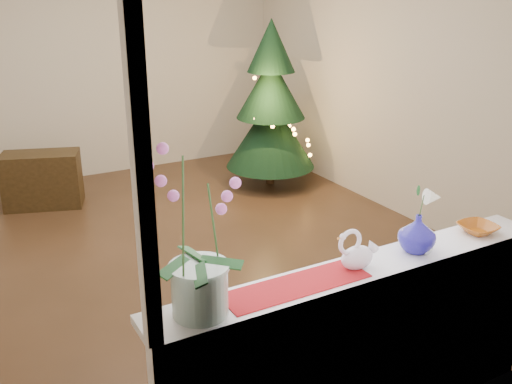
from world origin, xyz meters
TOP-DOWN VIEW (x-y plane):
  - ground at (0.00, 0.00)m, footprint 5.00×5.00m
  - wall_back at (0.00, 2.50)m, footprint 4.50×0.10m
  - wall_front at (0.00, -2.50)m, footprint 4.50×0.10m
  - wall_right at (2.25, 0.00)m, footprint 0.10×5.00m
  - window_apron at (0.00, -2.46)m, footprint 2.20×0.08m
  - windowsill at (0.00, -2.37)m, footprint 2.20×0.26m
  - window_frame at (0.00, -2.47)m, footprint 2.22×0.06m
  - runner at (-0.38, -2.37)m, footprint 0.70×0.20m
  - orchid_pot at (-0.84, -2.37)m, footprint 0.28×0.28m
  - swan at (-0.04, -2.37)m, footprint 0.23×0.11m
  - blue_vase at (0.33, -2.37)m, footprint 0.28×0.28m
  - lily at (0.33, -2.37)m, footprint 0.12×0.07m
  - paperweight at (0.35, -2.42)m, footprint 0.07×0.07m
  - amber_dish at (0.79, -2.36)m, footprint 0.18×0.18m
  - xmas_tree at (1.58, 1.17)m, footprint 1.05×1.05m
  - side_table at (-0.84, 1.70)m, footprint 0.84×0.61m

SIDE VIEW (x-z plane):
  - ground at x=0.00m, z-range 0.00..0.00m
  - side_table at x=-0.84m, z-range 0.00..0.57m
  - window_apron at x=0.00m, z-range 0.00..0.88m
  - windowsill at x=0.00m, z-range 0.88..0.92m
  - runner at x=-0.38m, z-range 0.92..0.93m
  - xmas_tree at x=1.58m, z-range 0.00..1.85m
  - amber_dish at x=0.79m, z-range 0.92..0.96m
  - paperweight at x=0.35m, z-range 0.92..0.99m
  - swan at x=-0.04m, z-range 0.92..1.12m
  - blue_vase at x=0.33m, z-range 0.92..1.14m
  - lily at x=0.33m, z-range 1.14..1.31m
  - orchid_pot at x=-0.84m, z-range 0.92..1.65m
  - wall_back at x=0.00m, z-range 0.00..2.70m
  - wall_front at x=0.00m, z-range 0.00..2.70m
  - wall_right at x=2.25m, z-range 0.00..2.70m
  - window_frame at x=0.00m, z-range 0.90..2.50m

